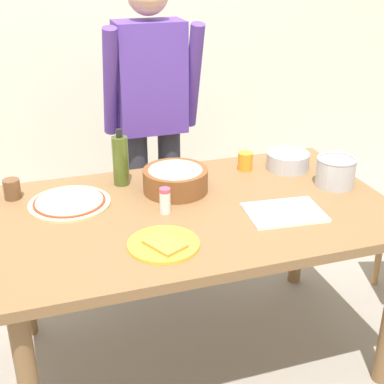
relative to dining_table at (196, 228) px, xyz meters
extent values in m
plane|color=gray|center=(0.00, 0.00, -0.67)|extent=(8.00, 8.00, 0.00)
cube|color=silver|center=(0.00, 1.60, 0.63)|extent=(5.60, 0.10, 2.60)
cube|color=brown|center=(0.00, 0.00, 0.07)|extent=(1.60, 0.96, 0.04)
cylinder|color=brown|center=(-0.72, 0.40, -0.31)|extent=(0.07, 0.07, 0.72)
cylinder|color=brown|center=(0.72, 0.40, -0.31)|extent=(0.07, 0.07, 0.72)
cylinder|color=#2D2D38|center=(-0.08, 0.76, -0.24)|extent=(0.12, 0.12, 0.85)
cylinder|color=#2D2D38|center=(0.10, 0.76, -0.24)|extent=(0.12, 0.12, 0.85)
cube|color=#56389E|center=(0.01, 0.76, 0.46)|extent=(0.34, 0.20, 0.55)
cylinder|color=#56389E|center=(-0.20, 0.71, 0.46)|extent=(0.07, 0.21, 0.55)
cylinder|color=#56389E|center=(0.22, 0.71, 0.46)|extent=(0.07, 0.21, 0.55)
cylinder|color=#A37A4C|center=(1.14, 0.23, -0.44)|extent=(0.04, 0.04, 0.45)
cylinder|color=beige|center=(-0.48, 0.19, 0.10)|extent=(0.34, 0.34, 0.01)
cylinder|color=#B22D1E|center=(-0.48, 0.19, 0.10)|extent=(0.30, 0.30, 0.00)
cylinder|color=beige|center=(-0.48, 0.19, 0.11)|extent=(0.27, 0.27, 0.00)
cylinder|color=gold|center=(-0.20, -0.25, 0.10)|extent=(0.26, 0.26, 0.01)
cube|color=#CC8438|center=(-0.20, -0.27, 0.11)|extent=(0.15, 0.17, 0.01)
cylinder|color=brown|center=(-0.03, 0.19, 0.14)|extent=(0.28, 0.28, 0.10)
ellipsoid|color=beige|center=(-0.03, 0.19, 0.18)|extent=(0.25, 0.25, 0.05)
cylinder|color=#B7B7BC|center=(0.55, 0.26, 0.13)|extent=(0.20, 0.20, 0.08)
cylinder|color=#47561E|center=(-0.24, 0.33, 0.20)|extent=(0.07, 0.07, 0.22)
cylinder|color=black|center=(-0.24, 0.33, 0.33)|extent=(0.03, 0.03, 0.04)
cylinder|color=#B7B7BC|center=(0.66, 0.03, 0.15)|extent=(0.17, 0.17, 0.12)
torus|color=#A5A5AD|center=(0.66, 0.03, 0.21)|extent=(0.17, 0.17, 0.01)
cylinder|color=orange|center=(0.35, 0.31, 0.13)|extent=(0.07, 0.07, 0.08)
cylinder|color=brown|center=(-0.70, 0.33, 0.13)|extent=(0.07, 0.07, 0.08)
cylinder|color=white|center=(-0.13, 0.00, 0.14)|extent=(0.04, 0.04, 0.09)
cylinder|color=#D84C66|center=(-0.13, 0.00, 0.19)|extent=(0.04, 0.04, 0.02)
cube|color=white|center=(0.32, -0.16, 0.10)|extent=(0.32, 0.25, 0.01)
camera|label=1|loc=(-0.62, -1.87, 1.08)|focal=50.75mm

